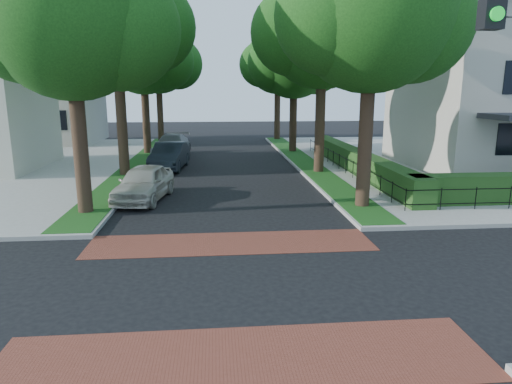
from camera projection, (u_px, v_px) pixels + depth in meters
ground at (236, 285)px, 11.41m from camera, size 120.00×120.00×0.00m
sidewalk_ne at (504, 159)px, 31.56m from camera, size 30.00×30.00×0.15m
crosswalk_far at (231, 243)px, 14.52m from camera, size 9.00×2.20×0.01m
crosswalk_near at (243, 358)px, 8.30m from camera, size 9.00×2.20×0.01m
grass_strip_ne at (303, 161)px, 30.41m from camera, size 1.60×29.80×0.02m
grass_strip_nw at (139, 163)px, 29.47m from camera, size 1.60×29.80×0.02m
tree_right_near at (373, 13)px, 17.26m from camera, size 7.75×6.67×10.66m
tree_right_mid at (324, 30)px, 24.97m from camera, size 8.25×7.09×11.22m
tree_right_far at (295, 60)px, 33.92m from camera, size 7.25×6.23×9.74m
tree_right_back at (278, 62)px, 42.60m from camera, size 7.50×6.45×10.20m
tree_left_near at (74, 19)px, 16.38m from camera, size 7.50×6.45×10.20m
tree_left_mid at (118, 20)px, 23.93m from camera, size 8.00×6.88×11.48m
tree_left_far at (145, 57)px, 32.91m from camera, size 7.00×6.02×9.86m
tree_left_back at (159, 60)px, 41.62m from camera, size 7.75×6.66×10.44m
hedge_main_road at (356, 161)px, 26.50m from camera, size 1.00×18.00×1.20m
fence_main_road at (342, 163)px, 26.46m from camera, size 0.06×18.00×0.90m
house_left_far at (42, 87)px, 40.05m from camera, size 10.00×9.00×10.14m
parked_car_front at (144, 183)px, 20.03m from camera, size 2.56×4.81×1.56m
parked_car_middle at (169, 156)px, 27.90m from camera, size 2.22×5.07×1.62m
parked_car_rear at (172, 146)px, 33.08m from camera, size 2.71×5.67×1.59m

